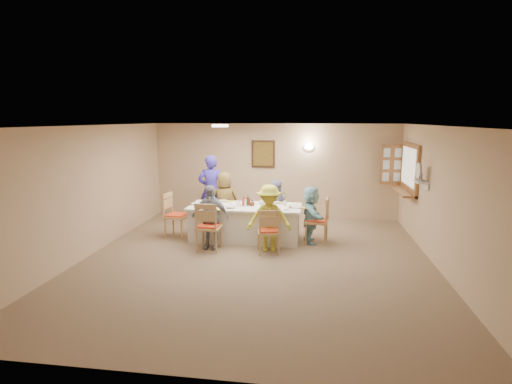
# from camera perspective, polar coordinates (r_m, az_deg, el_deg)

# --- Properties ---
(ground) EXTENTS (7.00, 7.00, 0.00)m
(ground) POSITION_cam_1_polar(r_m,az_deg,el_deg) (7.59, 0.01, -9.77)
(ground) COLOR #876F55
(room_walls) EXTENTS (7.00, 7.00, 7.00)m
(room_walls) POSITION_cam_1_polar(r_m,az_deg,el_deg) (7.21, 0.01, 1.60)
(room_walls) COLOR #D0AC8C
(room_walls) RESTS_ON ground
(wall_picture) EXTENTS (0.62, 0.05, 0.72)m
(wall_picture) POSITION_cam_1_polar(r_m,az_deg,el_deg) (10.64, 1.03, 5.45)
(wall_picture) COLOR #3B2714
(wall_picture) RESTS_ON room_walls
(wall_sconce) EXTENTS (0.26, 0.09, 0.18)m
(wall_sconce) POSITION_cam_1_polar(r_m,az_deg,el_deg) (10.52, 7.56, 6.40)
(wall_sconce) COLOR white
(wall_sconce) RESTS_ON room_walls
(ceiling_light) EXTENTS (0.36, 0.36, 0.05)m
(ceiling_light) POSITION_cam_1_polar(r_m,az_deg,el_deg) (8.79, -5.15, 9.40)
(ceiling_light) COLOR white
(ceiling_light) RESTS_ON room_walls
(serving_hatch) EXTENTS (0.06, 1.50, 1.15)m
(serving_hatch) POSITION_cam_1_polar(r_m,az_deg,el_deg) (9.78, 21.12, 3.14)
(serving_hatch) COLOR #986637
(serving_hatch) RESTS_ON room_walls
(hatch_sill) EXTENTS (0.30, 1.50, 0.05)m
(hatch_sill) POSITION_cam_1_polar(r_m,az_deg,el_deg) (9.82, 20.24, 0.13)
(hatch_sill) COLOR #986637
(hatch_sill) RESTS_ON room_walls
(shutter_door) EXTENTS (0.55, 0.04, 1.00)m
(shutter_door) POSITION_cam_1_polar(r_m,az_deg,el_deg) (10.46, 18.81, 3.71)
(shutter_door) COLOR #986637
(shutter_door) RESTS_ON room_walls
(fan_shelf) EXTENTS (0.22, 0.36, 0.03)m
(fan_shelf) POSITION_cam_1_polar(r_m,az_deg,el_deg) (8.47, 22.55, 1.33)
(fan_shelf) COLOR white
(fan_shelf) RESTS_ON room_walls
(desk_fan) EXTENTS (0.30, 0.30, 0.28)m
(desk_fan) POSITION_cam_1_polar(r_m,az_deg,el_deg) (8.44, 22.43, 2.34)
(desk_fan) COLOR #A5A5A8
(desk_fan) RESTS_ON fan_shelf
(dining_table) EXTENTS (2.42, 1.03, 0.76)m
(dining_table) POSITION_cam_1_polar(r_m,az_deg,el_deg) (8.76, -1.57, -4.41)
(dining_table) COLOR white
(dining_table) RESTS_ON ground
(chair_back_left) EXTENTS (0.51, 0.51, 0.93)m
(chair_back_left) POSITION_cam_1_polar(r_m,az_deg,el_deg) (9.61, -4.30, -2.58)
(chair_back_left) COLOR tan
(chair_back_left) RESTS_ON ground
(chair_back_right) EXTENTS (0.47, 0.47, 0.92)m
(chair_back_right) POSITION_cam_1_polar(r_m,az_deg,el_deg) (9.43, 2.85, -2.85)
(chair_back_right) COLOR tan
(chair_back_right) RESTS_ON ground
(chair_front_left) EXTENTS (0.50, 0.50, 1.01)m
(chair_front_left) POSITION_cam_1_polar(r_m,az_deg,el_deg) (8.09, -6.73, -4.82)
(chair_front_left) COLOR tan
(chair_front_left) RESTS_ON ground
(chair_front_right) EXTENTS (0.52, 0.52, 0.92)m
(chair_front_right) POSITION_cam_1_polar(r_m,az_deg,el_deg) (7.89, 1.77, -5.49)
(chair_front_right) COLOR tan
(chair_front_right) RESTS_ON ground
(chair_left_end) EXTENTS (0.54, 0.54, 1.01)m
(chair_left_end) POSITION_cam_1_polar(r_m,az_deg,el_deg) (9.11, -11.24, -3.23)
(chair_left_end) COLOR tan
(chair_left_end) RESTS_ON ground
(chair_right_end) EXTENTS (0.54, 0.54, 1.00)m
(chair_right_end) POSITION_cam_1_polar(r_m,az_deg,el_deg) (8.61, 8.68, -3.97)
(chair_right_end) COLOR tan
(chair_right_end) RESTS_ON ground
(diner_back_left) EXTENTS (0.84, 0.68, 1.40)m
(diner_back_left) POSITION_cam_1_polar(r_m,az_deg,el_deg) (9.44, -4.48, -1.35)
(diner_back_left) COLOR brown
(diner_back_left) RESTS_ON ground
(diner_back_right) EXTENTS (0.75, 0.66, 1.24)m
(diner_back_right) POSITION_cam_1_polar(r_m,az_deg,el_deg) (9.28, 2.79, -2.05)
(diner_back_right) COLOR #8989B9
(diner_back_right) RESTS_ON ground
(diner_front_left) EXTENTS (0.82, 0.44, 1.32)m
(diner_front_left) POSITION_cam_1_polar(r_m,az_deg,el_deg) (8.17, -6.54, -3.56)
(diner_front_left) COLOR #9093A2
(diner_front_left) RESTS_ON ground
(diner_front_right) EXTENTS (0.98, 0.69, 1.35)m
(diner_front_right) POSITION_cam_1_polar(r_m,az_deg,el_deg) (7.95, 1.88, -3.77)
(diner_front_right) COLOR #CECF3A
(diner_front_right) RESTS_ON ground
(diner_right_end) EXTENTS (1.25, 0.72, 1.22)m
(diner_right_end) POSITION_cam_1_polar(r_m,az_deg,el_deg) (8.58, 7.83, -3.23)
(diner_right_end) COLOR #8DC6D2
(diner_right_end) RESTS_ON ground
(caregiver) EXTENTS (0.81, 0.68, 1.75)m
(caregiver) POSITION_cam_1_polar(r_m,az_deg,el_deg) (9.96, -6.43, 0.26)
(caregiver) COLOR #3F32BD
(caregiver) RESTS_ON ground
(placemat_fl) EXTENTS (0.37, 0.28, 0.01)m
(placemat_fl) POSITION_cam_1_polar(r_m,az_deg,el_deg) (8.39, -6.11, -2.44)
(placemat_fl) COLOR #472B19
(placemat_fl) RESTS_ON dining_table
(plate_fl) EXTENTS (0.22, 0.22, 0.01)m
(plate_fl) POSITION_cam_1_polar(r_m,az_deg,el_deg) (8.38, -6.11, -2.37)
(plate_fl) COLOR white
(plate_fl) RESTS_ON dining_table
(napkin_fl) EXTENTS (0.15, 0.15, 0.01)m
(napkin_fl) POSITION_cam_1_polar(r_m,az_deg,el_deg) (8.30, -4.99, -2.51)
(napkin_fl) COLOR yellow
(napkin_fl) RESTS_ON dining_table
(placemat_fr) EXTENTS (0.36, 0.27, 0.01)m
(placemat_fr) POSITION_cam_1_polar(r_m,az_deg,el_deg) (8.18, 2.08, -2.71)
(placemat_fr) COLOR #472B19
(placemat_fr) RESTS_ON dining_table
(plate_fr) EXTENTS (0.22, 0.22, 0.01)m
(plate_fr) POSITION_cam_1_polar(r_m,az_deg,el_deg) (8.18, 2.08, -2.65)
(plate_fr) COLOR white
(plate_fr) RESTS_ON dining_table
(napkin_fr) EXTENTS (0.15, 0.15, 0.01)m
(napkin_fr) POSITION_cam_1_polar(r_m,az_deg,el_deg) (8.11, 3.31, -2.78)
(napkin_fr) COLOR yellow
(napkin_fr) RESTS_ON dining_table
(placemat_bl) EXTENTS (0.34, 0.26, 0.01)m
(placemat_bl) POSITION_cam_1_polar(r_m,az_deg,el_deg) (9.18, -4.83, -1.29)
(placemat_bl) COLOR #472B19
(placemat_bl) RESTS_ON dining_table
(plate_bl) EXTENTS (0.22, 0.22, 0.01)m
(plate_bl) POSITION_cam_1_polar(r_m,az_deg,el_deg) (9.18, -4.83, -1.23)
(plate_bl) COLOR white
(plate_bl) RESTS_ON dining_table
(napkin_bl) EXTENTS (0.14, 0.14, 0.01)m
(napkin_bl) POSITION_cam_1_polar(r_m,az_deg,el_deg) (9.10, -3.80, -1.34)
(napkin_bl) COLOR yellow
(napkin_bl) RESTS_ON dining_table
(placemat_br) EXTENTS (0.37, 0.28, 0.01)m
(placemat_br) POSITION_cam_1_polar(r_m,az_deg,el_deg) (9.00, 2.64, -1.51)
(placemat_br) COLOR #472B19
(placemat_br) RESTS_ON dining_table
(plate_br) EXTENTS (0.26, 0.26, 0.02)m
(plate_br) POSITION_cam_1_polar(r_m,az_deg,el_deg) (8.99, 2.64, -1.45)
(plate_br) COLOR white
(plate_br) RESTS_ON dining_table
(napkin_br) EXTENTS (0.13, 0.13, 0.01)m
(napkin_br) POSITION_cam_1_polar(r_m,az_deg,el_deg) (8.93, 3.76, -1.56)
(napkin_br) COLOR yellow
(napkin_br) RESTS_ON dining_table
(placemat_le) EXTENTS (0.33, 0.24, 0.01)m
(placemat_le) POSITION_cam_1_polar(r_m,az_deg,el_deg) (8.91, -8.57, -1.73)
(placemat_le) COLOR #472B19
(placemat_le) RESTS_ON dining_table
(plate_le) EXTENTS (0.23, 0.23, 0.01)m
(plate_le) POSITION_cam_1_polar(r_m,az_deg,el_deg) (8.91, -8.57, -1.67)
(plate_le) COLOR white
(plate_le) RESTS_ON dining_table
(napkin_le) EXTENTS (0.13, 0.13, 0.01)m
(napkin_le) POSITION_cam_1_polar(r_m,az_deg,el_deg) (8.81, -7.54, -1.79)
(napkin_le) COLOR yellow
(napkin_le) RESTS_ON dining_table
(placemat_re) EXTENTS (0.33, 0.25, 0.01)m
(placemat_re) POSITION_cam_1_polar(r_m,az_deg,el_deg) (8.55, 5.85, -2.18)
(placemat_re) COLOR #472B19
(placemat_re) RESTS_ON dining_table
(plate_re) EXTENTS (0.24, 0.24, 0.02)m
(plate_re) POSITION_cam_1_polar(r_m,az_deg,el_deg) (8.55, 5.85, -2.11)
(plate_re) COLOR white
(plate_re) RESTS_ON dining_table
(napkin_re) EXTENTS (0.13, 0.13, 0.01)m
(napkin_re) POSITION_cam_1_polar(r_m,az_deg,el_deg) (8.50, 7.05, -2.24)
(napkin_re) COLOR yellow
(napkin_re) RESTS_ON dining_table
(teacup_a) EXTENTS (0.15, 0.15, 0.09)m
(teacup_a) POSITION_cam_1_polar(r_m,az_deg,el_deg) (8.54, -7.47, -1.96)
(teacup_a) COLOR white
(teacup_a) RESTS_ON dining_table
(teacup_b) EXTENTS (0.10, 0.10, 0.09)m
(teacup_b) POSITION_cam_1_polar(r_m,az_deg,el_deg) (9.12, 1.46, -1.08)
(teacup_b) COLOR white
(teacup_b) RESTS_ON dining_table
(bowl_a) EXTENTS (0.33, 0.33, 0.05)m
(bowl_a) POSITION_cam_1_polar(r_m,az_deg,el_deg) (8.45, -3.62, -2.12)
(bowl_a) COLOR white
(bowl_a) RESTS_ON dining_table
(bowl_b) EXTENTS (0.21, 0.21, 0.07)m
(bowl_b) POSITION_cam_1_polar(r_m,az_deg,el_deg) (8.84, 1.03, -1.52)
(bowl_b) COLOR white
(bowl_b) RESTS_ON dining_table
(condiment_ketchup) EXTENTS (0.14, 0.14, 0.23)m
(condiment_ketchup) POSITION_cam_1_polar(r_m,az_deg,el_deg) (8.64, -1.73, -1.26)
(condiment_ketchup) COLOR #B11D0F
(condiment_ketchup) RESTS_ON dining_table
(condiment_brown) EXTENTS (0.14, 0.14, 0.22)m
(condiment_brown) POSITION_cam_1_polar(r_m,az_deg,el_deg) (8.71, -1.15, -1.18)
(condiment_brown) COLOR #512915
(condiment_brown) RESTS_ON dining_table
(condiment_malt) EXTENTS (0.16, 0.16, 0.14)m
(condiment_malt) POSITION_cam_1_polar(r_m,az_deg,el_deg) (8.63, -0.55, -1.55)
(condiment_malt) COLOR #512915
(condiment_malt) RESTS_ON dining_table
(drinking_glass) EXTENTS (0.07, 0.07, 0.11)m
(drinking_glass) POSITION_cam_1_polar(r_m,az_deg,el_deg) (8.73, -2.50, -1.52)
(drinking_glass) COLOR silver
(drinking_glass) RESTS_ON dining_table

